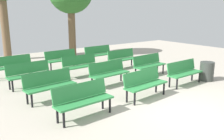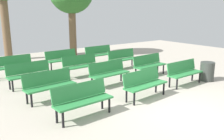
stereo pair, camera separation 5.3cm
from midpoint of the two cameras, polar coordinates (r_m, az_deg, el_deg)
The scene contains 14 objects.
ground_plane at distance 6.96m, azimuth 16.68°, elevation -9.65°, with size 24.00×24.00×0.00m, color #B2A899.
bench_r0_c0 at distance 6.35m, azimuth -7.04°, elevation -6.56°, with size 1.62×0.57×0.87m.
bench_r0_c1 at distance 7.71m, azimuth 7.43°, elevation -2.90°, with size 1.64×0.62×0.87m.
bench_r0_c2 at distance 9.42m, azimuth 16.28°, elevation -0.28°, with size 1.62×0.54×0.87m.
bench_r1_c0 at distance 7.75m, azimuth -14.57°, elevation -3.15°, with size 1.64×0.62×0.87m.
bench_r1_c1 at distance 8.97m, azimuth -0.97°, elevation -0.42°, with size 1.63×0.59×0.87m.
bench_r1_c2 at distance 10.44m, azimuth 8.42°, elevation 1.47°, with size 1.63×0.59×0.87m.
bench_r2_c0 at distance 9.31m, azimuth -18.92°, elevation -0.64°, with size 1.63×0.57×0.87m.
bench_r2_c1 at distance 10.30m, azimuth -7.49°, elevation 1.33°, with size 1.62×0.55×0.87m.
bench_r2_c2 at distance 11.68m, azimuth 2.34°, elevation 2.90°, with size 1.63×0.58×0.87m.
bench_r3_c0 at distance 10.90m, azimuth -22.32°, elevation 1.09°, with size 1.62×0.53×0.87m.
bench_r3_c1 at distance 11.78m, azimuth -11.78°, elevation 2.72°, with size 1.63×0.59×0.87m.
bench_r3_c2 at distance 12.94m, azimuth -3.20°, elevation 3.95°, with size 1.62×0.55×0.87m.
trash_bin at distance 10.28m, azimuth 21.13°, elevation -0.27°, with size 0.54×0.54×0.74m, color #383D38.
Camera 1 is at (-5.26, -3.70, 2.69)m, focal length 39.11 mm.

